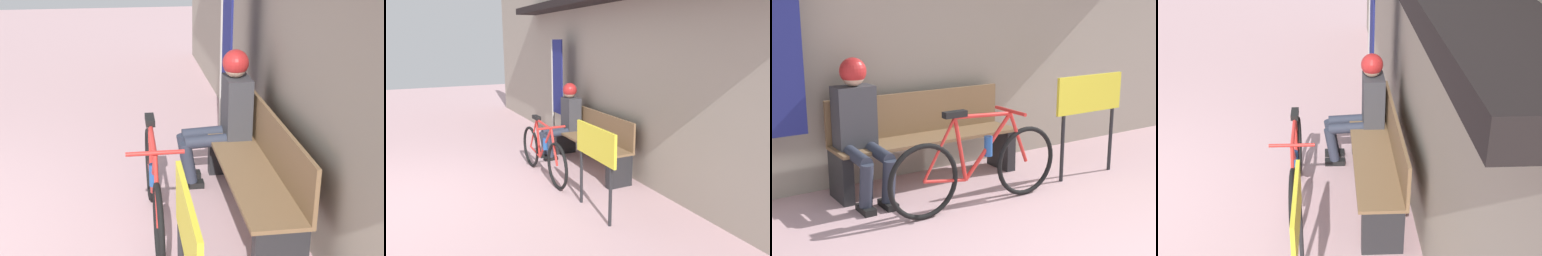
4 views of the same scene
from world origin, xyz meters
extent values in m
cube|color=#9E9384|center=(0.00, 3.01, 1.60)|extent=(12.00, 0.12, 3.20)
cube|color=brown|center=(-0.19, 2.61, 0.44)|extent=(1.83, 0.42, 0.03)
cube|color=brown|center=(-0.19, 2.80, 0.65)|extent=(1.83, 0.03, 0.40)
cube|color=#232326|center=(-1.06, 2.61, 0.21)|extent=(0.10, 0.36, 0.42)
torus|color=black|center=(-0.66, 1.85, 0.31)|extent=(0.62, 0.04, 0.62)
torus|color=black|center=(0.37, 1.85, 0.31)|extent=(0.62, 0.04, 0.62)
cylinder|color=red|center=(-0.10, 1.85, 0.78)|extent=(0.56, 0.03, 0.07)
cylinder|color=red|center=(-0.04, 1.85, 0.51)|extent=(0.48, 0.03, 0.53)
cylinder|color=red|center=(-0.32, 1.85, 0.53)|extent=(0.14, 0.03, 0.55)
cylinder|color=red|center=(-0.47, 1.85, 0.28)|extent=(0.40, 0.03, 0.08)
cylinder|color=red|center=(-0.52, 1.85, 0.55)|extent=(0.31, 0.02, 0.50)
cylinder|color=red|center=(0.28, 1.85, 0.54)|extent=(0.21, 0.03, 0.46)
cube|color=black|center=(-0.37, 1.85, 0.82)|extent=(0.20, 0.07, 0.05)
cylinder|color=red|center=(0.18, 1.85, 0.79)|extent=(0.03, 0.40, 0.03)
cylinder|color=#235199|center=(-0.04, 1.85, 0.51)|extent=(0.07, 0.07, 0.17)
cylinder|color=#2D3342|center=(-1.00, 2.39, 0.44)|extent=(0.11, 0.44, 0.13)
cylinder|color=#2D3342|center=(-1.00, 2.20, 0.24)|extent=(0.11, 0.17, 0.39)
cube|color=black|center=(-1.00, 2.23, 0.03)|extent=(0.10, 0.22, 0.06)
cylinder|color=#2D3342|center=(-0.80, 2.39, 0.44)|extent=(0.11, 0.44, 0.13)
cylinder|color=#2D3342|center=(-0.80, 2.20, 0.24)|extent=(0.11, 0.17, 0.39)
cube|color=black|center=(-0.80, 2.23, 0.03)|extent=(0.10, 0.22, 0.06)
cube|color=#38383D|center=(-0.90, 2.65, 0.72)|extent=(0.34, 0.22, 0.53)
sphere|color=tan|center=(-0.90, 2.63, 1.09)|extent=(0.20, 0.20, 0.20)
sphere|color=#B22323|center=(-0.90, 2.63, 1.12)|extent=(0.23, 0.23, 0.23)
cylinder|color=#B7B2A8|center=(-1.72, 2.67, 0.96)|extent=(0.05, 0.05, 1.93)
cube|color=navy|center=(-1.50, 2.67, 1.27)|extent=(0.40, 0.02, 1.31)
cube|color=yellow|center=(1.22, 1.94, 0.82)|extent=(0.83, 0.03, 0.36)
camera|label=1|loc=(3.49, 1.65, 2.24)|focal=50.00mm
camera|label=2|loc=(4.63, 0.04, 1.90)|focal=35.00mm
camera|label=3|loc=(-2.57, -1.64, 1.70)|focal=50.00mm
camera|label=4|loc=(4.26, 2.18, 3.03)|focal=50.00mm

